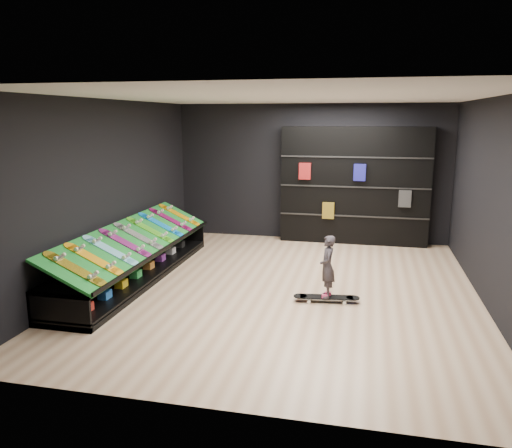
% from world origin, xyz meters
% --- Properties ---
extents(floor, '(6.00, 7.00, 0.01)m').
position_xyz_m(floor, '(0.00, 0.00, 0.00)').
color(floor, '#CFAE8C').
rests_on(floor, ground).
extents(ceiling, '(6.00, 7.00, 0.01)m').
position_xyz_m(ceiling, '(0.00, 0.00, 3.00)').
color(ceiling, white).
rests_on(ceiling, ground).
extents(wall_back, '(6.00, 0.02, 3.00)m').
position_xyz_m(wall_back, '(0.00, 3.50, 1.50)').
color(wall_back, black).
rests_on(wall_back, ground).
extents(wall_front, '(6.00, 0.02, 3.00)m').
position_xyz_m(wall_front, '(0.00, -3.50, 1.50)').
color(wall_front, black).
rests_on(wall_front, ground).
extents(wall_left, '(0.02, 7.00, 3.00)m').
position_xyz_m(wall_left, '(-3.00, 0.00, 1.50)').
color(wall_left, black).
rests_on(wall_left, ground).
extents(wall_right, '(0.02, 7.00, 3.00)m').
position_xyz_m(wall_right, '(3.00, 0.00, 1.50)').
color(wall_right, black).
rests_on(wall_right, ground).
extents(display_rack, '(0.90, 4.50, 0.50)m').
position_xyz_m(display_rack, '(-2.55, 0.00, 0.25)').
color(display_rack, black).
rests_on(display_rack, ground).
extents(turf_ramp, '(0.92, 4.50, 0.46)m').
position_xyz_m(turf_ramp, '(-2.50, 0.00, 0.71)').
color(turf_ramp, '#116C20').
rests_on(turf_ramp, display_rack).
extents(back_shelving, '(3.14, 0.37, 2.51)m').
position_xyz_m(back_shelving, '(0.97, 3.32, 1.26)').
color(back_shelving, black).
rests_on(back_shelving, ground).
extents(floor_skateboard, '(1.00, 0.34, 0.09)m').
position_xyz_m(floor_skateboard, '(0.72, -0.45, 0.05)').
color(floor_skateboard, black).
rests_on(floor_skateboard, ground).
extents(child, '(0.18, 0.23, 0.56)m').
position_xyz_m(child, '(0.72, -0.45, 0.37)').
color(child, black).
rests_on(child, floor_skateboard).
extents(display_board_0, '(0.93, 0.22, 0.50)m').
position_xyz_m(display_board_0, '(-2.49, -1.90, 0.74)').
color(display_board_0, yellow).
rests_on(display_board_0, turf_ramp).
extents(display_board_1, '(0.93, 0.22, 0.50)m').
position_xyz_m(display_board_1, '(-2.49, -1.42, 0.74)').
color(display_board_1, orange).
rests_on(display_board_1, turf_ramp).
extents(display_board_2, '(0.93, 0.22, 0.50)m').
position_xyz_m(display_board_2, '(-2.49, -0.95, 0.74)').
color(display_board_2, '#0CB2E5').
rests_on(display_board_2, turf_ramp).
extents(display_board_3, '(0.93, 0.22, 0.50)m').
position_xyz_m(display_board_3, '(-2.49, -0.48, 0.74)').
color(display_board_3, '#2626BF').
rests_on(display_board_3, turf_ramp).
extents(display_board_4, '(0.93, 0.22, 0.50)m').
position_xyz_m(display_board_4, '(-2.49, 0.00, 0.74)').
color(display_board_4, black).
rests_on(display_board_4, turf_ramp).
extents(display_board_5, '(0.93, 0.22, 0.50)m').
position_xyz_m(display_board_5, '(-2.49, 0.48, 0.74)').
color(display_board_5, green).
rests_on(display_board_5, turf_ramp).
extents(display_board_6, '(0.93, 0.22, 0.50)m').
position_xyz_m(display_board_6, '(-2.49, 0.95, 0.74)').
color(display_board_6, blue).
rests_on(display_board_6, turf_ramp).
extents(display_board_7, '(0.93, 0.22, 0.50)m').
position_xyz_m(display_board_7, '(-2.49, 1.42, 0.74)').
color(display_board_7, '#E5198C').
rests_on(display_board_7, turf_ramp).
extents(display_board_8, '(0.93, 0.22, 0.50)m').
position_xyz_m(display_board_8, '(-2.49, 1.90, 0.74)').
color(display_board_8, yellow).
rests_on(display_board_8, turf_ramp).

